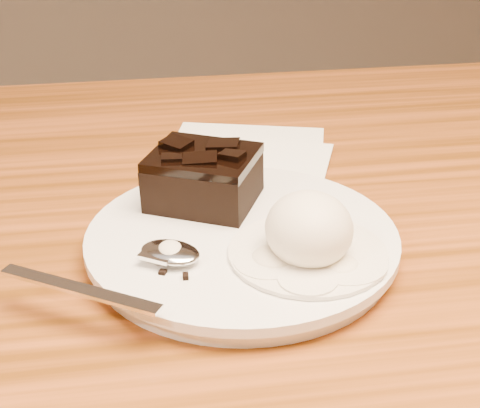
{
  "coord_description": "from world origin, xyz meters",
  "views": [
    {
      "loc": [
        -0.13,
        -0.54,
        1.06
      ],
      "look_at": [
        -0.05,
        -0.04,
        0.79
      ],
      "focal_mm": 55.5,
      "sensor_mm": 36.0,
      "label": 1
    }
  ],
  "objects": [
    {
      "name": "plate",
      "position": [
        -0.05,
        -0.05,
        0.76
      ],
      "size": [
        0.24,
        0.24,
        0.02
      ],
      "primitive_type": "cylinder",
      "color": "white",
      "rests_on": "dining_table"
    },
    {
      "name": "melt_puddle",
      "position": [
        -0.01,
        -0.09,
        0.77
      ],
      "size": [
        0.12,
        0.12,
        0.0
      ],
      "primitive_type": "cylinder",
      "color": "white",
      "rests_on": "plate"
    },
    {
      "name": "crumb_b",
      "position": [
        -0.11,
        -0.1,
        0.77
      ],
      "size": [
        0.01,
        0.01,
        0.0
      ],
      "primitive_type": "cube",
      "rotation": [
        0.0,
        0.0,
        1.1
      ],
      "color": "black",
      "rests_on": "plate"
    },
    {
      "name": "crumb_c",
      "position": [
        -0.1,
        -0.11,
        0.77
      ],
      "size": [
        0.0,
        0.01,
        0.0
      ],
      "primitive_type": "cube",
      "rotation": [
        0.0,
        0.0,
        1.55
      ],
      "color": "black",
      "rests_on": "plate"
    },
    {
      "name": "spoon",
      "position": [
        -0.11,
        -0.08,
        0.77
      ],
      "size": [
        0.17,
        0.13,
        0.01
      ],
      "primitive_type": null,
      "rotation": [
        0.0,
        0.0,
        1.0
      ],
      "color": "silver",
      "rests_on": "plate"
    },
    {
      "name": "brownie",
      "position": [
        -0.07,
        0.01,
        0.79
      ],
      "size": [
        0.11,
        0.1,
        0.04
      ],
      "primitive_type": "cube",
      "rotation": [
        0.0,
        0.0,
        -0.46
      ],
      "color": "black",
      "rests_on": "plate"
    },
    {
      "name": "crumb_a",
      "position": [
        -0.0,
        -0.04,
        0.77
      ],
      "size": [
        0.01,
        0.01,
        0.0
      ],
      "primitive_type": "cube",
      "rotation": [
        0.0,
        0.0,
        0.34
      ],
      "color": "black",
      "rests_on": "plate"
    },
    {
      "name": "ice_cream_scoop",
      "position": [
        -0.01,
        -0.09,
        0.79
      ],
      "size": [
        0.06,
        0.07,
        0.05
      ],
      "primitive_type": "ellipsoid",
      "color": "white",
      "rests_on": "plate"
    },
    {
      "name": "napkin",
      "position": [
        -0.02,
        0.14,
        0.75
      ],
      "size": [
        0.19,
        0.19,
        0.01
      ],
      "primitive_type": "cube",
      "rotation": [
        0.0,
        0.0,
        -0.27
      ],
      "color": "white",
      "rests_on": "dining_table"
    }
  ]
}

